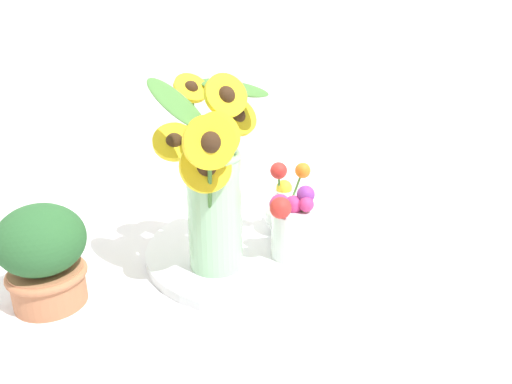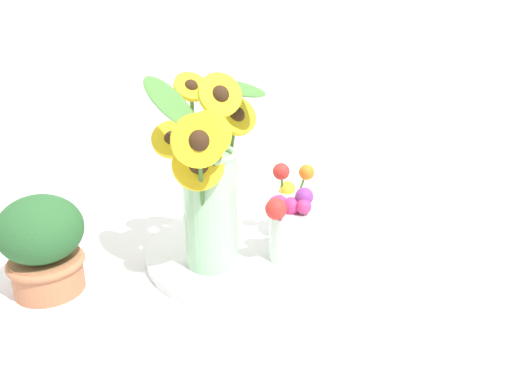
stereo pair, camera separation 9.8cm
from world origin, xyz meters
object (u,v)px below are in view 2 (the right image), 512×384
(mason_jar_sunflowers, at_px, (209,185))
(vase_bulb_right, at_px, (287,209))
(vase_small_center, at_px, (289,227))
(serving_tray, at_px, (256,249))
(potted_plant, at_px, (43,243))

(mason_jar_sunflowers, xyz_separation_m, vase_bulb_right, (0.19, 0.05, -0.10))
(mason_jar_sunflowers, height_order, vase_small_center, mason_jar_sunflowers)
(serving_tray, bearing_deg, vase_small_center, -63.19)
(mason_jar_sunflowers, relative_size, vase_small_center, 2.56)
(vase_small_center, height_order, potted_plant, potted_plant)
(vase_small_center, bearing_deg, vase_bulb_right, 63.71)
(potted_plant, bearing_deg, vase_bulb_right, -1.72)
(vase_bulb_right, bearing_deg, serving_tray, -165.23)
(potted_plant, bearing_deg, mason_jar_sunflowers, -13.33)
(serving_tray, bearing_deg, mason_jar_sunflowers, -163.80)
(mason_jar_sunflowers, xyz_separation_m, potted_plant, (-0.29, 0.07, -0.09))
(serving_tray, xyz_separation_m, vase_bulb_right, (0.08, 0.02, 0.07))
(vase_bulb_right, height_order, potted_plant, same)
(serving_tray, distance_m, vase_small_center, 0.11)
(mason_jar_sunflowers, height_order, potted_plant, mason_jar_sunflowers)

